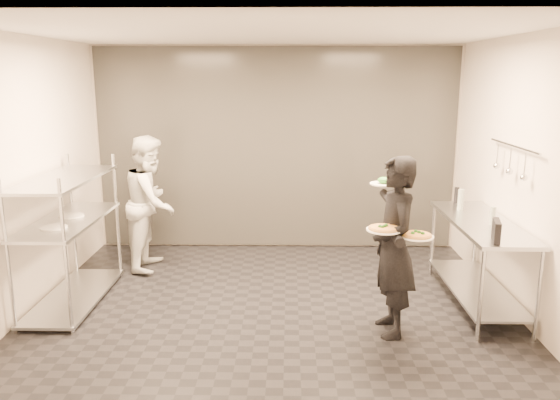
{
  "coord_description": "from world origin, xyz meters",
  "views": [
    {
      "loc": [
        0.18,
        -5.51,
        2.4
      ],
      "look_at": [
        0.08,
        0.14,
        1.1
      ],
      "focal_mm": 35.0,
      "sensor_mm": 36.0,
      "label": 1
    }
  ],
  "objects_px": {
    "pizza_plate_far": "(417,235)",
    "pass_rack": "(69,233)",
    "prep_counter": "(479,248)",
    "bottle_green": "(461,200)",
    "salad_plate": "(384,182)",
    "pizza_plate_near": "(384,229)",
    "waiter": "(394,247)",
    "bottle_dark": "(456,195)",
    "chef": "(151,203)",
    "bottle_clear": "(493,216)",
    "pos_monitor": "(496,231)"
  },
  "relations": [
    {
      "from": "pizza_plate_far",
      "to": "pass_rack",
      "type": "bearing_deg",
      "value": 165.44
    },
    {
      "from": "prep_counter",
      "to": "bottle_green",
      "type": "height_order",
      "value": "bottle_green"
    },
    {
      "from": "prep_counter",
      "to": "salad_plate",
      "type": "height_order",
      "value": "salad_plate"
    },
    {
      "from": "pizza_plate_near",
      "to": "bottle_green",
      "type": "height_order",
      "value": "bottle_green"
    },
    {
      "from": "waiter",
      "to": "salad_plate",
      "type": "distance_m",
      "value": 0.63
    },
    {
      "from": "prep_counter",
      "to": "bottle_dark",
      "type": "bearing_deg",
      "value": 91.99
    },
    {
      "from": "chef",
      "to": "pizza_plate_near",
      "type": "bearing_deg",
      "value": -125.94
    },
    {
      "from": "salad_plate",
      "to": "bottle_green",
      "type": "height_order",
      "value": "salad_plate"
    },
    {
      "from": "pizza_plate_far",
      "to": "bottle_dark",
      "type": "bearing_deg",
      "value": 63.35
    },
    {
      "from": "prep_counter",
      "to": "bottle_clear",
      "type": "height_order",
      "value": "bottle_clear"
    },
    {
      "from": "pizza_plate_near",
      "to": "bottle_green",
      "type": "bearing_deg",
      "value": 50.54
    },
    {
      "from": "pos_monitor",
      "to": "bottle_dark",
      "type": "relative_size",
      "value": 1.44
    },
    {
      "from": "chef",
      "to": "pizza_plate_far",
      "type": "xyz_separation_m",
      "value": [
        2.85,
        -2.0,
        0.18
      ]
    },
    {
      "from": "prep_counter",
      "to": "bottle_green",
      "type": "bearing_deg",
      "value": 100.51
    },
    {
      "from": "pizza_plate_far",
      "to": "pos_monitor",
      "type": "relative_size",
      "value": 1.09
    },
    {
      "from": "salad_plate",
      "to": "pos_monitor",
      "type": "xyz_separation_m",
      "value": [
        0.98,
        -0.31,
        -0.39
      ]
    },
    {
      "from": "waiter",
      "to": "pos_monitor",
      "type": "relative_size",
      "value": 6.25
    },
    {
      "from": "pass_rack",
      "to": "bottle_green",
      "type": "bearing_deg",
      "value": 6.18
    },
    {
      "from": "bottle_clear",
      "to": "bottle_dark",
      "type": "height_order",
      "value": "bottle_dark"
    },
    {
      "from": "waiter",
      "to": "pizza_plate_far",
      "type": "height_order",
      "value": "waiter"
    },
    {
      "from": "pass_rack",
      "to": "waiter",
      "type": "distance_m",
      "value": 3.37
    },
    {
      "from": "prep_counter",
      "to": "bottle_green",
      "type": "relative_size",
      "value": 7.66
    },
    {
      "from": "prep_counter",
      "to": "chef",
      "type": "bearing_deg",
      "value": 163.57
    },
    {
      "from": "pos_monitor",
      "to": "bottle_green",
      "type": "relative_size",
      "value": 1.15
    },
    {
      "from": "chef",
      "to": "bottle_green",
      "type": "bearing_deg",
      "value": -98.71
    },
    {
      "from": "bottle_dark",
      "to": "pizza_plate_near",
      "type": "bearing_deg",
      "value": -124.48
    },
    {
      "from": "pass_rack",
      "to": "bottle_green",
      "type": "height_order",
      "value": "pass_rack"
    },
    {
      "from": "chef",
      "to": "pass_rack",
      "type": "bearing_deg",
      "value": 152.74
    },
    {
      "from": "waiter",
      "to": "pos_monitor",
      "type": "xyz_separation_m",
      "value": [
        0.91,
        -0.04,
        0.17
      ]
    },
    {
      "from": "pizza_plate_near",
      "to": "pos_monitor",
      "type": "height_order",
      "value": "pos_monitor"
    },
    {
      "from": "salad_plate",
      "to": "pos_monitor",
      "type": "height_order",
      "value": "salad_plate"
    },
    {
      "from": "chef",
      "to": "bottle_clear",
      "type": "bearing_deg",
      "value": -107.0
    },
    {
      "from": "waiter",
      "to": "pizza_plate_far",
      "type": "distance_m",
      "value": 0.32
    },
    {
      "from": "pass_rack",
      "to": "pizza_plate_near",
      "type": "xyz_separation_m",
      "value": [
        3.17,
        -0.85,
        0.3
      ]
    },
    {
      "from": "pizza_plate_far",
      "to": "salad_plate",
      "type": "bearing_deg",
      "value": 114.2
    },
    {
      "from": "pizza_plate_near",
      "to": "bottle_green",
      "type": "relative_size",
      "value": 1.32
    },
    {
      "from": "pizza_plate_far",
      "to": "bottle_green",
      "type": "bearing_deg",
      "value": 59.6
    },
    {
      "from": "prep_counter",
      "to": "chef",
      "type": "relative_size",
      "value": 1.07
    },
    {
      "from": "pizza_plate_far",
      "to": "bottle_clear",
      "type": "height_order",
      "value": "bottle_clear"
    },
    {
      "from": "pizza_plate_near",
      "to": "bottle_dark",
      "type": "distance_m",
      "value": 2.0
    },
    {
      "from": "chef",
      "to": "bottle_dark",
      "type": "distance_m",
      "value": 3.72
    },
    {
      "from": "bottle_green",
      "to": "bottle_clear",
      "type": "height_order",
      "value": "bottle_green"
    },
    {
      "from": "prep_counter",
      "to": "pizza_plate_far",
      "type": "distance_m",
      "value": 1.32
    },
    {
      "from": "pass_rack",
      "to": "waiter",
      "type": "relative_size",
      "value": 0.94
    },
    {
      "from": "salad_plate",
      "to": "prep_counter",
      "type": "bearing_deg",
      "value": 20.27
    },
    {
      "from": "waiter",
      "to": "chef",
      "type": "relative_size",
      "value": 1.01
    },
    {
      "from": "bottle_green",
      "to": "waiter",
      "type": "bearing_deg",
      "value": -129.79
    },
    {
      "from": "pass_rack",
      "to": "chef",
      "type": "height_order",
      "value": "chef"
    },
    {
      "from": "bottle_green",
      "to": "pos_monitor",
      "type": "bearing_deg",
      "value": -91.71
    },
    {
      "from": "pass_rack",
      "to": "pizza_plate_near",
      "type": "distance_m",
      "value": 3.29
    }
  ]
}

